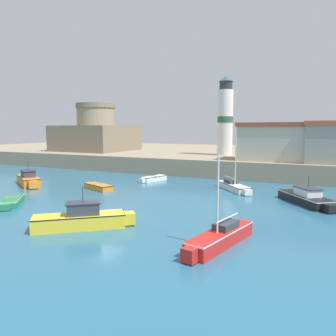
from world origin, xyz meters
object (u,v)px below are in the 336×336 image
at_px(sailboat_white_8, 233,186).
at_px(harbor_shed_near_wharf, 275,141).
at_px(fortress, 96,134).
at_px(motorboat_black_2, 307,198).
at_px(dinghy_orange_1, 98,187).
at_px(sailboat_red_7, 220,237).
at_px(motorboat_orange_3, 28,179).
at_px(lighthouse, 225,117).
at_px(dinghy_white_4, 153,178).
at_px(dinghy_green_6, 11,201).
at_px(motorboat_yellow_5, 82,219).

relative_size(sailboat_white_8, harbor_shed_near_wharf, 0.63).
distance_m(sailboat_white_8, fortress, 33.81).
bearing_deg(motorboat_black_2, harbor_shed_near_wharf, 108.52).
bearing_deg(dinghy_orange_1, sailboat_red_7, -32.52).
distance_m(dinghy_orange_1, motorboat_black_2, 19.58).
xyz_separation_m(motorboat_orange_3, lighthouse, (15.58, 22.37, 7.21)).
xyz_separation_m(motorboat_black_2, sailboat_white_8, (-7.00, 3.41, -0.09)).
xyz_separation_m(dinghy_orange_1, fortress, (-17.05, 21.53, 4.89)).
distance_m(motorboat_orange_3, sailboat_red_7, 26.15).
relative_size(dinghy_orange_1, dinghy_white_4, 1.00).
bearing_deg(harbor_shed_near_wharf, dinghy_green_6, -125.16).
bearing_deg(harbor_shed_near_wharf, motorboat_black_2, -71.48).
bearing_deg(harbor_shed_near_wharf, sailboat_white_8, -104.07).
distance_m(motorboat_yellow_5, lighthouse, 33.00).
height_order(dinghy_white_4, dinghy_green_6, dinghy_white_4).
bearing_deg(motorboat_black_2, dinghy_green_6, -153.40).
height_order(sailboat_red_7, sailboat_white_8, sailboat_white_8).
relative_size(motorboat_black_2, sailboat_red_7, 0.98).
height_order(sailboat_white_8, lighthouse, lighthouse).
height_order(dinghy_orange_1, lighthouse, lighthouse).
xyz_separation_m(motorboat_black_2, dinghy_white_4, (-17.02, 4.98, -0.19)).
height_order(motorboat_black_2, sailboat_white_8, sailboat_white_8).
relative_size(motorboat_black_2, motorboat_yellow_5, 1.07).
distance_m(motorboat_yellow_5, sailboat_white_8, 17.39).
height_order(dinghy_orange_1, sailboat_red_7, sailboat_red_7).
distance_m(motorboat_orange_3, sailboat_white_8, 22.14).
height_order(dinghy_white_4, harbor_shed_near_wharf, harbor_shed_near_wharf).
xyz_separation_m(dinghy_orange_1, motorboat_black_2, (19.44, 2.30, 0.20)).
distance_m(motorboat_yellow_5, dinghy_green_6, 9.71).
relative_size(motorboat_black_2, sailboat_white_8, 1.07).
relative_size(motorboat_black_2, dinghy_green_6, 1.50).
relative_size(motorboat_yellow_5, lighthouse, 0.48).
relative_size(motorboat_yellow_5, sailboat_red_7, 0.91).
distance_m(motorboat_yellow_5, harbor_shed_near_wharf, 27.98).
height_order(dinghy_orange_1, motorboat_yellow_5, motorboat_yellow_5).
bearing_deg(sailboat_white_8, fortress, 151.78).
height_order(motorboat_yellow_5, dinghy_green_6, motorboat_yellow_5).
bearing_deg(motorboat_black_2, dinghy_orange_1, -173.26).
height_order(dinghy_green_6, sailboat_white_8, sailboat_white_8).
bearing_deg(sailboat_red_7, sailboat_white_8, 102.31).
bearing_deg(motorboat_yellow_5, motorboat_black_2, 47.41).
bearing_deg(sailboat_white_8, lighthouse, 109.41).
height_order(motorboat_orange_3, sailboat_white_8, sailboat_white_8).
bearing_deg(lighthouse, harbor_shed_near_wharf, -34.91).
bearing_deg(motorboat_orange_3, sailboat_red_7, -20.26).
bearing_deg(dinghy_green_6, motorboat_orange_3, 131.43).
bearing_deg(dinghy_orange_1, motorboat_orange_3, -172.86).
xyz_separation_m(dinghy_white_4, sailboat_white_8, (10.02, -1.58, 0.10)).
height_order(dinghy_orange_1, motorboat_orange_3, motorboat_orange_3).
bearing_deg(lighthouse, motorboat_orange_3, -124.86).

